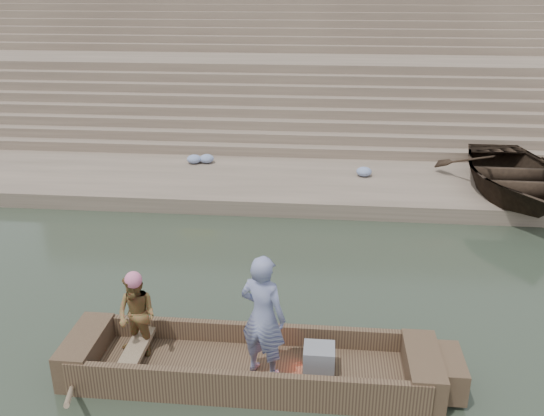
# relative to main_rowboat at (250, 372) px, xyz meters

# --- Properties ---
(ground) EXTENTS (120.00, 120.00, 0.00)m
(ground) POSITION_rel_main_rowboat_xyz_m (-0.46, 0.36, -0.11)
(ground) COLOR #2A3427
(ground) RESTS_ON ground
(lower_landing) EXTENTS (32.00, 4.00, 0.40)m
(lower_landing) POSITION_rel_main_rowboat_xyz_m (-0.46, 8.36, 0.09)
(lower_landing) COLOR gray
(lower_landing) RESTS_ON ground
(mid_landing) EXTENTS (32.00, 3.00, 2.80)m
(mid_landing) POSITION_rel_main_rowboat_xyz_m (-0.46, 15.86, 1.29)
(mid_landing) COLOR gray
(mid_landing) RESTS_ON ground
(upper_landing) EXTENTS (32.00, 3.00, 5.20)m
(upper_landing) POSITION_rel_main_rowboat_xyz_m (-0.46, 22.86, 2.49)
(upper_landing) COLOR gray
(upper_landing) RESTS_ON ground
(ghat_steps) EXTENTS (32.00, 11.00, 5.20)m
(ghat_steps) POSITION_rel_main_rowboat_xyz_m (-0.46, 17.55, 1.69)
(ghat_steps) COLOR gray
(ghat_steps) RESTS_ON ground
(main_rowboat) EXTENTS (5.00, 1.30, 0.22)m
(main_rowboat) POSITION_rel_main_rowboat_xyz_m (0.00, 0.00, 0.00)
(main_rowboat) COLOR brown
(main_rowboat) RESTS_ON ground
(rowboat_trim) EXTENTS (6.04, 2.63, 2.02)m
(rowboat_trim) POSITION_rel_main_rowboat_xyz_m (0.21, -0.01, 0.20)
(rowboat_trim) COLOR brown
(rowboat_trim) RESTS_ON ground
(standing_man) EXTENTS (0.82, 0.69, 1.92)m
(standing_man) POSITION_rel_main_rowboat_xyz_m (0.22, -0.13, 1.07)
(standing_man) COLOR navy
(standing_man) RESTS_ON main_rowboat
(rowing_man) EXTENTS (0.79, 0.71, 1.35)m
(rowing_man) POSITION_rel_main_rowboat_xyz_m (-1.74, 0.16, 0.78)
(rowing_man) COLOR #26722A
(rowing_man) RESTS_ON main_rowboat
(television) EXTENTS (0.46, 0.42, 0.40)m
(television) POSITION_rel_main_rowboat_xyz_m (1.03, -0.00, 0.31)
(television) COLOR slate
(television) RESTS_ON main_rowboat
(beached_rowboat) EXTENTS (3.61, 5.02, 1.03)m
(beached_rowboat) POSITION_rel_main_rowboat_xyz_m (5.96, 7.71, 0.81)
(beached_rowboat) COLOR #2D2116
(beached_rowboat) RESTS_ON lower_landing
(cloth_bundles) EXTENTS (12.41, 1.28, 0.26)m
(cloth_bundles) POSITION_rel_main_rowboat_xyz_m (-3.31, 9.33, 0.42)
(cloth_bundles) COLOR #3F5999
(cloth_bundles) RESTS_ON lower_landing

